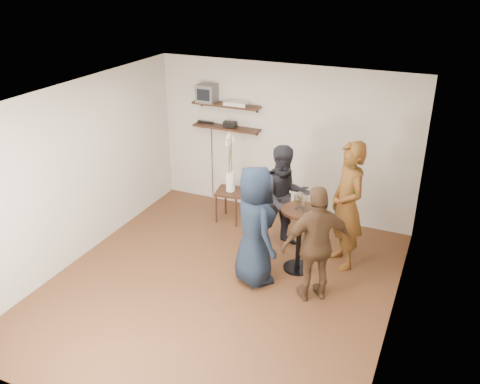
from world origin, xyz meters
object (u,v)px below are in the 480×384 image
at_px(radio, 230,124).
at_px(dvd_deck, 237,103).
at_px(side_table, 231,195).
at_px(drinks_table, 299,231).
at_px(person_plaid, 347,206).
at_px(person_brown, 317,245).
at_px(person_dark, 284,198).
at_px(person_navy, 255,226).
at_px(crt_monitor, 207,93).

bearing_deg(radio, dvd_deck, 0.00).
xyz_separation_m(side_table, drinks_table, (1.52, -0.99, 0.16)).
height_order(dvd_deck, radio, dvd_deck).
relative_size(person_plaid, person_brown, 1.18).
height_order(drinks_table, person_dark, person_dark).
distance_m(drinks_table, person_dark, 0.72).
bearing_deg(drinks_table, side_table, 146.93).
bearing_deg(dvd_deck, person_navy, -60.10).
relative_size(crt_monitor, radio, 1.45).
bearing_deg(person_navy, crt_monitor, -6.30).
xyz_separation_m(crt_monitor, side_table, (0.68, -0.56, -1.56)).
height_order(person_navy, person_brown, person_navy).
distance_m(dvd_deck, drinks_table, 2.59).
xyz_separation_m(side_table, person_plaid, (2.07, -0.58, 0.48)).
relative_size(crt_monitor, person_dark, 0.20).
height_order(dvd_deck, drinks_table, dvd_deck).
xyz_separation_m(radio, person_navy, (1.31, -2.04, -0.67)).
height_order(radio, drinks_table, radio).
xyz_separation_m(dvd_deck, person_dark, (1.23, -1.00, -1.08)).
relative_size(person_dark, person_brown, 1.03).
relative_size(radio, person_brown, 0.14).
height_order(crt_monitor, person_navy, crt_monitor).
xyz_separation_m(side_table, person_dark, (1.10, -0.44, 0.36)).
distance_m(person_plaid, person_dark, 0.99).
distance_m(side_table, person_brown, 2.49).
xyz_separation_m(person_dark, person_navy, (-0.06, -1.04, 0.03)).
distance_m(radio, person_navy, 2.52).
bearing_deg(person_brown, side_table, -74.79).
bearing_deg(person_brown, person_dark, -89.28).
height_order(radio, side_table, radio).
bearing_deg(radio, person_brown, -43.88).
distance_m(crt_monitor, person_dark, 2.37).
bearing_deg(person_plaid, drinks_table, -90.00).
distance_m(dvd_deck, radio, 0.40).
height_order(side_table, drinks_table, drinks_table).
bearing_deg(radio, person_dark, -36.26).
bearing_deg(person_plaid, radio, -152.02).
bearing_deg(drinks_table, person_dark, 127.45).
height_order(person_plaid, person_dark, person_plaid).
height_order(person_plaid, person_navy, person_plaid).
bearing_deg(radio, person_navy, -57.39).
bearing_deg(person_dark, side_table, 120.62).
xyz_separation_m(radio, side_table, (0.26, -0.56, -1.06)).
relative_size(dvd_deck, side_table, 0.73).
xyz_separation_m(crt_monitor, person_dark, (1.78, -1.00, -1.20)).
distance_m(crt_monitor, dvd_deck, 0.56).
bearing_deg(person_dark, drinks_table, -90.00).
relative_size(radio, person_dark, 0.13).
height_order(dvd_deck, person_plaid, dvd_deck).
height_order(crt_monitor, radio, crt_monitor).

